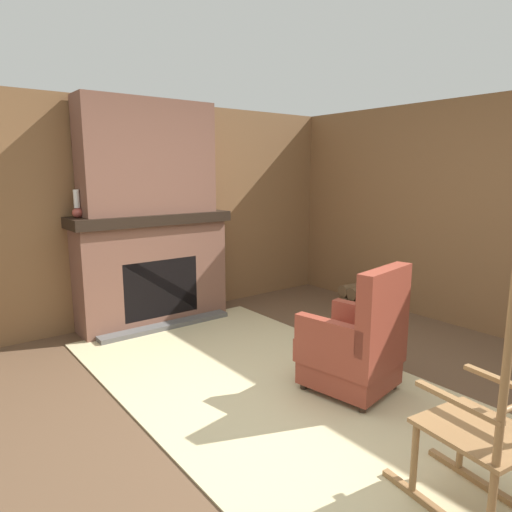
% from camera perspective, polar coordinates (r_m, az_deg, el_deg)
% --- Properties ---
extents(ground_plane, '(14.00, 14.00, 0.00)m').
position_cam_1_polar(ground_plane, '(3.48, 5.38, -18.27)').
color(ground_plane, brown).
extents(wood_panel_wall_left, '(0.06, 5.77, 2.43)m').
position_cam_1_polar(wood_panel_wall_left, '(5.29, -14.13, 5.25)').
color(wood_panel_wall_left, brown).
rests_on(wood_panel_wall_left, ground).
extents(wood_panel_wall_back, '(5.77, 0.09, 2.43)m').
position_cam_1_polar(wood_panel_wall_back, '(5.22, 27.49, 4.31)').
color(wood_panel_wall_back, brown).
rests_on(wood_panel_wall_back, ground).
extents(fireplace_hearth, '(0.63, 1.74, 1.22)m').
position_cam_1_polar(fireplace_hearth, '(5.15, -12.70, -1.65)').
color(fireplace_hearth, brown).
rests_on(fireplace_hearth, ground).
extents(chimney_breast, '(0.37, 1.44, 1.19)m').
position_cam_1_polar(chimney_breast, '(5.05, -13.33, 11.88)').
color(chimney_breast, brown).
rests_on(chimney_breast, fireplace_hearth).
extents(area_rug, '(3.78, 2.10, 0.01)m').
position_cam_1_polar(area_rug, '(3.75, 1.88, -15.91)').
color(area_rug, '#C6B789').
rests_on(area_rug, ground).
extents(armchair, '(0.74, 0.70, 1.01)m').
position_cam_1_polar(armchair, '(3.60, 12.35, -11.08)').
color(armchair, brown).
rests_on(armchair, ground).
extents(rocking_chair, '(0.85, 0.52, 1.32)m').
position_cam_1_polar(rocking_chair, '(2.59, 26.91, -19.37)').
color(rocking_chair, olive).
rests_on(rocking_chair, ground).
extents(firewood_stack, '(0.51, 0.38, 0.29)m').
position_cam_1_polar(firewood_stack, '(5.75, 12.98, -5.14)').
color(firewood_stack, brown).
rests_on(firewood_stack, ground).
extents(oil_lamp_vase, '(0.11, 0.11, 0.28)m').
position_cam_1_polar(oil_lamp_vase, '(4.84, -21.45, 5.64)').
color(oil_lamp_vase, '#B24C42').
rests_on(oil_lamp_vase, fireplace_hearth).
extents(storage_case, '(0.16, 0.26, 0.14)m').
position_cam_1_polar(storage_case, '(5.27, -9.50, 6.28)').
color(storage_case, black).
rests_on(storage_case, fireplace_hearth).
extents(decorative_plate_on_mantel, '(0.07, 0.29, 0.29)m').
position_cam_1_polar(decorative_plate_on_mantel, '(5.09, -14.17, 6.74)').
color(decorative_plate_on_mantel, red).
rests_on(decorative_plate_on_mantel, fireplace_hearth).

